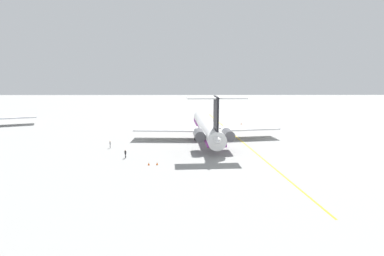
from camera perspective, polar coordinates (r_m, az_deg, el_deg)
name	(u,v)px	position (r m, az deg, el deg)	size (l,w,h in m)	color
ground	(230,138)	(92.47, 6.41, -1.64)	(308.97, 308.97, 0.00)	gray
main_jetliner	(208,127)	(88.49, 2.65, 0.17)	(43.73, 38.78, 12.73)	white
ground_crew_near_nose	(110,143)	(82.02, -13.65, -2.55)	(0.42, 0.28, 1.77)	black
ground_crew_near_tail	(125,153)	(72.28, -11.17, -4.12)	(0.29, 0.43, 1.79)	black
safety_cone_nose	(241,124)	(115.27, 8.30, 0.74)	(0.40, 0.40, 0.55)	#EA590F
safety_cone_wingtip	(149,164)	(66.44, -7.31, -6.02)	(0.40, 0.40, 0.55)	#EA590F
safety_cone_tail	(157,164)	(66.45, -5.91, -5.99)	(0.40, 0.40, 0.55)	#EA590F
taxiway_centreline	(239,139)	(91.16, 7.91, -1.84)	(98.98, 0.36, 0.01)	gold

